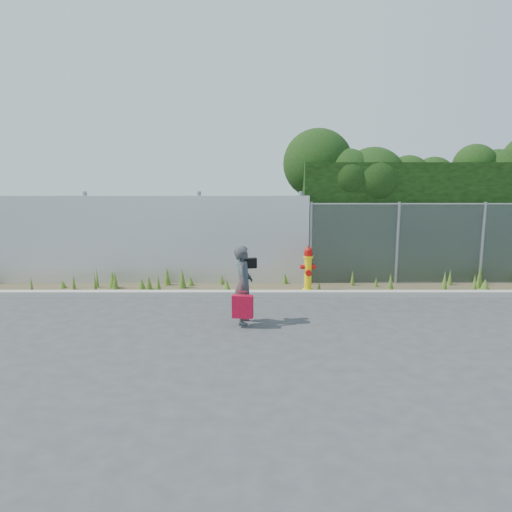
% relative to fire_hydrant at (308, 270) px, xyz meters
% --- Properties ---
extents(ground, '(80.00, 80.00, 0.00)m').
position_rel_fire_hydrant_xyz_m(ground, '(-0.92, -2.22, -0.52)').
color(ground, '#3B3B3D').
rests_on(ground, ground).
extents(curb, '(16.00, 0.22, 0.12)m').
position_rel_fire_hydrant_xyz_m(curb, '(-0.92, -0.42, -0.46)').
color(curb, '#AFA99E').
rests_on(curb, ground).
extents(weed_strip, '(16.00, 1.30, 0.54)m').
position_rel_fire_hydrant_xyz_m(weed_strip, '(-1.55, 0.22, -0.40)').
color(weed_strip, '#4C412B').
rests_on(weed_strip, ground).
extents(corrugated_fence, '(8.50, 0.21, 2.30)m').
position_rel_fire_hydrant_xyz_m(corrugated_fence, '(-4.16, 0.78, 0.58)').
color(corrugated_fence, silver).
rests_on(corrugated_fence, ground).
extents(chainlink_fence, '(6.50, 0.07, 2.05)m').
position_rel_fire_hydrant_xyz_m(chainlink_fence, '(3.33, 0.78, 0.51)').
color(chainlink_fence, gray).
rests_on(chainlink_fence, ground).
extents(hedge, '(7.78, 2.08, 3.89)m').
position_rel_fire_hydrant_xyz_m(hedge, '(3.34, 1.81, 1.53)').
color(hedge, black).
rests_on(hedge, ground).
extents(fire_hydrant, '(0.36, 0.32, 1.08)m').
position_rel_fire_hydrant_xyz_m(fire_hydrant, '(0.00, 0.00, 0.00)').
color(fire_hydrant, yellow).
rests_on(fire_hydrant, ground).
extents(woman, '(0.37, 0.55, 1.48)m').
position_rel_fire_hydrant_xyz_m(woman, '(-1.45, -2.37, 0.21)').
color(woman, '#0F5D5F').
rests_on(woman, ground).
extents(red_tote_bag, '(0.38, 0.14, 0.50)m').
position_rel_fire_hydrant_xyz_m(red_tote_bag, '(-1.46, -2.65, -0.13)').
color(red_tote_bag, maroon).
extents(black_shoulder_bag, '(0.25, 0.11, 0.19)m').
position_rel_fire_hydrant_xyz_m(black_shoulder_bag, '(-1.33, -2.19, 0.59)').
color(black_shoulder_bag, black).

